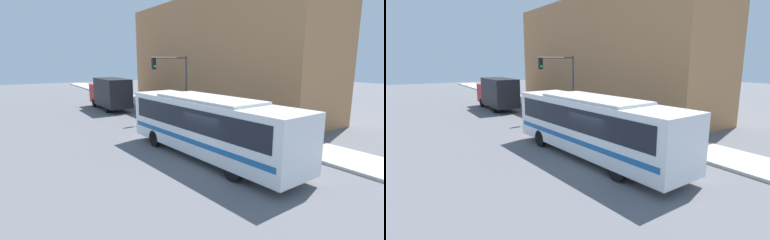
{
  "view_description": "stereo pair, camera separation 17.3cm",
  "coord_description": "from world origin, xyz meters",
  "views": [
    {
      "loc": [
        -8.32,
        -10.88,
        4.95
      ],
      "look_at": [
        1.45,
        4.08,
        1.35
      ],
      "focal_mm": 28.0,
      "sensor_mm": 36.0,
      "label": 1
    },
    {
      "loc": [
        -8.18,
        -10.98,
        4.95
      ],
      "look_at": [
        1.45,
        4.08,
        1.35
      ],
      "focal_mm": 28.0,
      "sensor_mm": 36.0,
      "label": 2
    }
  ],
  "objects": [
    {
      "name": "building_facade",
      "position": [
        10.57,
        13.86,
        5.42
      ],
      "size": [
        6.0,
        25.71,
        10.85
      ],
      "color": "#B27A4C",
      "rests_on": "ground_plane"
    },
    {
      "name": "parking_meter",
      "position": [
        5.1,
        9.71,
        1.06
      ],
      "size": [
        0.14,
        0.14,
        1.34
      ],
      "color": "#47474C",
      "rests_on": "sidewalk"
    },
    {
      "name": "ground_plane",
      "position": [
        0.0,
        0.0,
        0.0
      ],
      "size": [
        120.0,
        120.0,
        0.0
      ],
      "primitive_type": "plane",
      "color": "slate"
    },
    {
      "name": "city_bus",
      "position": [
        0.45,
        1.08,
        1.8
      ],
      "size": [
        3.3,
        11.07,
        3.12
      ],
      "rotation": [
        0.0,
        0.0,
        0.07
      ],
      "color": "white",
      "rests_on": "ground_plane"
    },
    {
      "name": "delivery_truck",
      "position": [
        1.21,
        18.87,
        1.71
      ],
      "size": [
        2.21,
        7.31,
        3.15
      ],
      "color": "black",
      "rests_on": "ground_plane"
    },
    {
      "name": "sidewalk",
      "position": [
        6.03,
        20.0,
        0.08
      ],
      "size": [
        3.07,
        70.0,
        0.15
      ],
      "color": "#B7B2A8",
      "rests_on": "ground_plane"
    },
    {
      "name": "traffic_light_pole",
      "position": [
        4.11,
        10.8,
        3.67
      ],
      "size": [
        3.28,
        0.35,
        5.11
      ],
      "color": "#47474C",
      "rests_on": "sidewalk"
    },
    {
      "name": "pedestrian_near_corner",
      "position": [
        6.73,
        3.07,
        1.07
      ],
      "size": [
        0.34,
        0.34,
        1.79
      ],
      "color": "slate",
      "rests_on": "sidewalk"
    },
    {
      "name": "fire_hydrant",
      "position": [
        5.1,
        3.19,
        0.5
      ],
      "size": [
        0.25,
        0.34,
        0.7
      ],
      "color": "#999999",
      "rests_on": "sidewalk"
    }
  ]
}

